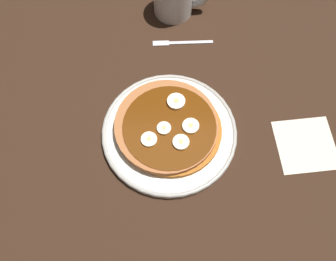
{
  "coord_description": "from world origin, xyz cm",
  "views": [
    {
      "loc": [
        0.25,
        -31.84,
        68.39
      ],
      "look_at": [
        0.0,
        0.0,
        1.64
      ],
      "focal_mm": 41.93,
      "sensor_mm": 36.0,
      "label": 1
    }
  ],
  "objects_px": {
    "pancake_stack": "(168,127)",
    "banana_slice_4": "(189,126)",
    "banana_slice_0": "(163,128)",
    "napkin": "(304,145)",
    "banana_slice_1": "(175,102)",
    "banana_slice_2": "(148,139)",
    "plate": "(168,132)",
    "banana_slice_3": "(180,142)",
    "fork": "(178,42)"
  },
  "relations": [
    {
      "from": "pancake_stack",
      "to": "banana_slice_4",
      "type": "distance_m",
      "value": 0.04
    },
    {
      "from": "banana_slice_0",
      "to": "napkin",
      "type": "distance_m",
      "value": 0.27
    },
    {
      "from": "banana_slice_1",
      "to": "banana_slice_2",
      "type": "xyz_separation_m",
      "value": [
        -0.05,
        -0.08,
        -0.0
      ]
    },
    {
      "from": "plate",
      "to": "pancake_stack",
      "type": "bearing_deg",
      "value": 96.71
    },
    {
      "from": "banana_slice_0",
      "to": "banana_slice_3",
      "type": "height_order",
      "value": "same"
    },
    {
      "from": "banana_slice_3",
      "to": "banana_slice_4",
      "type": "height_order",
      "value": "same"
    },
    {
      "from": "plate",
      "to": "pancake_stack",
      "type": "height_order",
      "value": "pancake_stack"
    },
    {
      "from": "banana_slice_4",
      "to": "pancake_stack",
      "type": "bearing_deg",
      "value": 175.11
    },
    {
      "from": "banana_slice_1",
      "to": "fork",
      "type": "bearing_deg",
      "value": 87.57
    },
    {
      "from": "banana_slice_2",
      "to": "fork",
      "type": "height_order",
      "value": "banana_slice_2"
    },
    {
      "from": "fork",
      "to": "banana_slice_4",
      "type": "bearing_deg",
      "value": -84.82
    },
    {
      "from": "pancake_stack",
      "to": "banana_slice_4",
      "type": "relative_size",
      "value": 6.44
    },
    {
      "from": "banana_slice_2",
      "to": "napkin",
      "type": "relative_size",
      "value": 0.27
    },
    {
      "from": "banana_slice_2",
      "to": "napkin",
      "type": "xyz_separation_m",
      "value": [
        0.3,
        0.01,
        -0.03
      ]
    },
    {
      "from": "banana_slice_0",
      "to": "napkin",
      "type": "xyz_separation_m",
      "value": [
        0.27,
        -0.02,
        -0.03
      ]
    },
    {
      "from": "pancake_stack",
      "to": "fork",
      "type": "relative_size",
      "value": 1.55
    },
    {
      "from": "banana_slice_3",
      "to": "banana_slice_2",
      "type": "bearing_deg",
      "value": 174.72
    },
    {
      "from": "plate",
      "to": "banana_slice_3",
      "type": "height_order",
      "value": "banana_slice_3"
    },
    {
      "from": "plate",
      "to": "pancake_stack",
      "type": "distance_m",
      "value": 0.02
    },
    {
      "from": "banana_slice_3",
      "to": "banana_slice_0",
      "type": "bearing_deg",
      "value": 138.14
    },
    {
      "from": "banana_slice_2",
      "to": "banana_slice_3",
      "type": "xyz_separation_m",
      "value": [
        0.06,
        -0.01,
        0.0
      ]
    },
    {
      "from": "banana_slice_4",
      "to": "fork",
      "type": "height_order",
      "value": "banana_slice_4"
    },
    {
      "from": "plate",
      "to": "banana_slice_0",
      "type": "relative_size",
      "value": 9.84
    },
    {
      "from": "pancake_stack",
      "to": "fork",
      "type": "distance_m",
      "value": 0.22
    },
    {
      "from": "pancake_stack",
      "to": "banana_slice_3",
      "type": "xyz_separation_m",
      "value": [
        0.02,
        -0.04,
        0.01
      ]
    },
    {
      "from": "banana_slice_2",
      "to": "banana_slice_3",
      "type": "relative_size",
      "value": 0.97
    },
    {
      "from": "banana_slice_4",
      "to": "napkin",
      "type": "relative_size",
      "value": 0.29
    },
    {
      "from": "banana_slice_3",
      "to": "banana_slice_4",
      "type": "xyz_separation_m",
      "value": [
        0.02,
        0.03,
        -0.0
      ]
    },
    {
      "from": "banana_slice_0",
      "to": "banana_slice_3",
      "type": "xyz_separation_m",
      "value": [
        0.03,
        -0.03,
        0.0
      ]
    },
    {
      "from": "pancake_stack",
      "to": "banana_slice_1",
      "type": "bearing_deg",
      "value": 74.86
    },
    {
      "from": "banana_slice_0",
      "to": "banana_slice_2",
      "type": "xyz_separation_m",
      "value": [
        -0.03,
        -0.02,
        -0.0
      ]
    },
    {
      "from": "banana_slice_0",
      "to": "banana_slice_2",
      "type": "bearing_deg",
      "value": -140.03
    },
    {
      "from": "banana_slice_0",
      "to": "banana_slice_1",
      "type": "height_order",
      "value": "banana_slice_1"
    },
    {
      "from": "plate",
      "to": "banana_slice_3",
      "type": "distance_m",
      "value": 0.05
    },
    {
      "from": "plate",
      "to": "banana_slice_2",
      "type": "xyz_separation_m",
      "value": [
        -0.04,
        -0.03,
        0.03
      ]
    },
    {
      "from": "banana_slice_4",
      "to": "banana_slice_3",
      "type": "bearing_deg",
      "value": -118.91
    },
    {
      "from": "plate",
      "to": "napkin",
      "type": "bearing_deg",
      "value": -4.59
    },
    {
      "from": "napkin",
      "to": "banana_slice_1",
      "type": "bearing_deg",
      "value": 163.77
    },
    {
      "from": "pancake_stack",
      "to": "banana_slice_3",
      "type": "bearing_deg",
      "value": -59.44
    },
    {
      "from": "pancake_stack",
      "to": "banana_slice_2",
      "type": "xyz_separation_m",
      "value": [
        -0.04,
        -0.03,
        0.01
      ]
    },
    {
      "from": "banana_slice_2",
      "to": "banana_slice_3",
      "type": "distance_m",
      "value": 0.06
    },
    {
      "from": "banana_slice_2",
      "to": "banana_slice_3",
      "type": "bearing_deg",
      "value": -5.28
    },
    {
      "from": "banana_slice_1",
      "to": "banana_slice_3",
      "type": "xyz_separation_m",
      "value": [
        0.01,
        -0.08,
        -0.0
      ]
    },
    {
      "from": "banana_slice_2",
      "to": "banana_slice_4",
      "type": "relative_size",
      "value": 0.94
    },
    {
      "from": "napkin",
      "to": "banana_slice_3",
      "type": "bearing_deg",
      "value": -177.09
    },
    {
      "from": "banana_slice_1",
      "to": "banana_slice_3",
      "type": "height_order",
      "value": "banana_slice_1"
    },
    {
      "from": "plate",
      "to": "banana_slice_1",
      "type": "relative_size",
      "value": 7.48
    },
    {
      "from": "banana_slice_0",
      "to": "banana_slice_2",
      "type": "relative_size",
      "value": 0.89
    },
    {
      "from": "napkin",
      "to": "fork",
      "type": "relative_size",
      "value": 0.84
    },
    {
      "from": "pancake_stack",
      "to": "banana_slice_1",
      "type": "distance_m",
      "value": 0.05
    }
  ]
}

